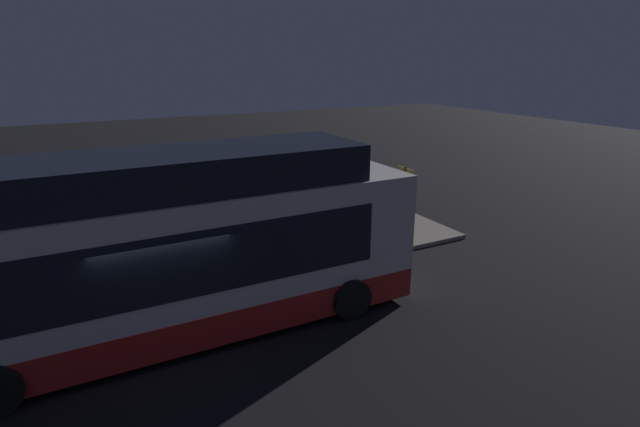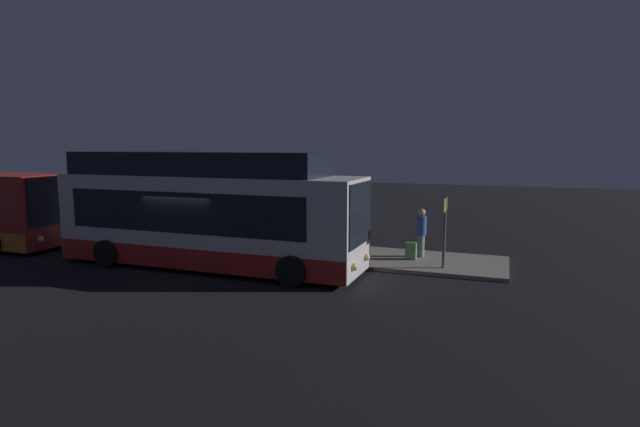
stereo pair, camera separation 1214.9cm
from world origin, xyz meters
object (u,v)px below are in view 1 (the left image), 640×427
object	(u,v)px
passenger_with_bags	(219,218)
suitcase	(355,227)
sign_post	(405,193)
bus_lead	(167,256)
passenger_boarding	(353,202)
passenger_waiting	(170,240)

from	to	relation	value
passenger_with_bags	suitcase	bearing A→B (deg)	62.98
passenger_with_bags	sign_post	distance (m)	5.76
bus_lead	sign_post	world-z (taller)	bus_lead
passenger_boarding	sign_post	distance (m)	1.85
sign_post	passenger_with_bags	bearing A→B (deg)	158.37
passenger_boarding	sign_post	xyz separation A→B (m)	(0.97, -1.47, 0.55)
passenger_boarding	suitcase	distance (m)	0.90
bus_lead	passenger_with_bags	world-z (taller)	bus_lead
passenger_with_bags	suitcase	distance (m)	4.31
passenger_waiting	passenger_with_bags	distance (m)	1.99
suitcase	sign_post	bearing A→B (deg)	-36.16
bus_lead	passenger_with_bags	distance (m)	4.86
passenger_boarding	suitcase	size ratio (longest dim) A/B	2.08
passenger_waiting	bus_lead	bearing A→B (deg)	-53.56
passenger_boarding	passenger_waiting	size ratio (longest dim) A/B	1.11
passenger_waiting	passenger_with_bags	size ratio (longest dim) A/B	0.93
passenger_with_bags	sign_post	size ratio (longest dim) A/B	0.72
passenger_waiting	suitcase	xyz separation A→B (m)	(5.79, -0.17, -0.52)
passenger_with_bags	suitcase	xyz separation A→B (m)	(4.09, -1.21, -0.61)
passenger_with_bags	sign_post	xyz separation A→B (m)	(5.32, -2.11, 0.60)
passenger_boarding	passenger_with_bags	world-z (taller)	passenger_boarding
passenger_with_bags	suitcase	world-z (taller)	passenger_with_bags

